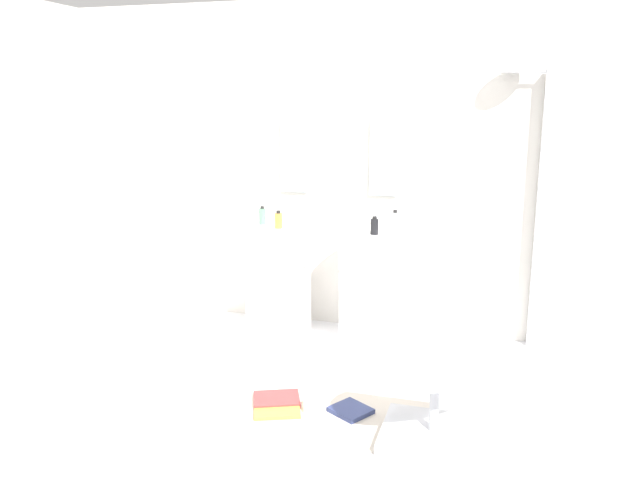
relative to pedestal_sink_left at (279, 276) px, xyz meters
name	(u,v)px	position (x,y,z in m)	size (l,w,h in m)	color
ground_plane	(271,414)	(0.37, -1.18, -0.52)	(4.80, 3.60, 0.04)	silver
rear_partition	(340,168)	(0.37, 0.47, 0.80)	(4.80, 0.10, 2.60)	silver
pedestal_sink_left	(279,276)	(0.00, 0.00, 0.00)	(0.50, 0.50, 1.00)	white
pedestal_sink_right	(372,283)	(0.74, 0.00, 0.00)	(0.50, 0.50, 1.00)	white
vanity_mirror_left	(294,153)	(0.00, 0.40, 0.92)	(0.22, 0.03, 0.63)	#8C9EA8
vanity_mirror_right	(384,155)	(0.74, 0.40, 0.92)	(0.22, 0.03, 0.63)	#8C9EA8
shower_column	(544,206)	(1.93, 0.34, 0.58)	(0.49, 0.24, 2.05)	#B7BABF
lounge_chair	(435,381)	(1.35, -1.25, -0.15)	(1.07, 1.07, 0.65)	#B7BABF
towel_rack	(85,287)	(-0.97, -1.06, 0.13)	(0.37, 0.22, 0.95)	#B7BABF
area_rug	(321,414)	(0.67, -1.15, -0.49)	(1.28, 0.65, 0.01)	beige
magazine_ochre	(277,412)	(0.42, -1.22, -0.48)	(0.28, 0.16, 0.02)	gold
magazine_navy	(351,410)	(0.84, -1.09, -0.47)	(0.22, 0.20, 0.03)	navy
magazine_red	(277,399)	(0.37, -1.08, -0.47)	(0.28, 0.21, 0.03)	#B73838
coffee_mug	(309,405)	(0.60, -1.14, -0.45)	(0.08, 0.08, 0.08)	white
soap_bottle_amber	(279,220)	(0.05, -0.13, 0.46)	(0.06, 0.06, 0.13)	#C68C38
soap_bottle_white	(395,223)	(0.91, -0.06, 0.48)	(0.05, 0.05, 0.17)	white
soap_bottle_green	(262,216)	(-0.12, -0.02, 0.47)	(0.05, 0.05, 0.14)	#59996B
soap_bottle_black	(374,226)	(0.78, -0.14, 0.46)	(0.06, 0.06, 0.13)	black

